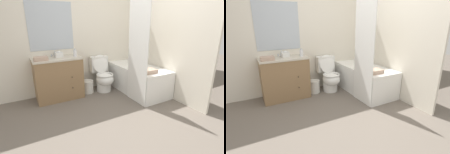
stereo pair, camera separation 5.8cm
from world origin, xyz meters
The scene contains 13 objects.
ground_plane centered at (0.00, 0.00, 0.00)m, with size 14.00×14.00×0.00m, color #6B6056.
wall_back centered at (-0.01, 1.72, 1.25)m, with size 8.00×0.06×2.50m.
wall_right centered at (1.26, 0.85, 1.25)m, with size 0.05×2.69×2.50m.
vanity_cabinet centered at (-0.77, 1.44, 0.43)m, with size 0.93×0.54×0.85m.
sink_faucet centered at (-0.77, 1.62, 0.88)m, with size 0.14×0.12×0.12m.
toilet centered at (0.20, 1.37, 0.34)m, with size 0.41×0.62×0.81m.
bathtub centered at (0.86, 0.96, 0.29)m, with size 0.72×1.48×0.58m.
shower_curtain centered at (0.49, 0.51, 0.96)m, with size 0.02×0.57×1.91m.
wastebasket centered at (-0.16, 1.40, 0.14)m, with size 0.24×0.24×0.28m.
tissue_box centered at (-0.71, 1.49, 0.90)m, with size 0.14×0.14×0.12m.
soap_dispenser centered at (-0.41, 1.40, 0.92)m, with size 0.07×0.07×0.16m.
hand_towel_folded centered at (-1.07, 1.33, 0.88)m, with size 0.24×0.16×0.07m.
bath_towel_folded centered at (0.71, 0.45, 0.61)m, with size 0.32×0.22×0.07m.
Camera 2 is at (-1.42, -2.04, 1.56)m, focal length 28.00 mm.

